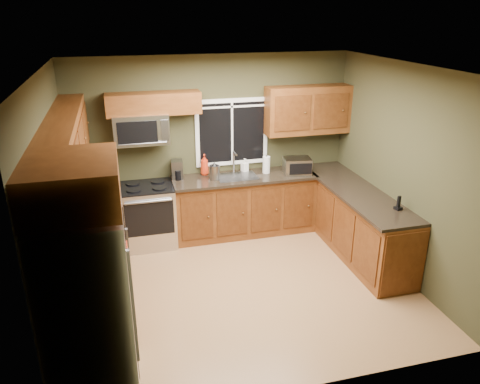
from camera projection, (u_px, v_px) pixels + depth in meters
name	position (u px, v px, depth m)	size (l,w,h in m)	color
floor	(243.00, 286.00, 5.96)	(4.20, 4.20, 0.00)	#946941
ceiling	(244.00, 69.00, 4.97)	(4.20, 4.20, 0.00)	white
back_wall	(213.00, 146.00, 7.08)	(4.20, 4.20, 0.00)	#35341E
front_wall	(301.00, 263.00, 3.84)	(4.20, 4.20, 0.00)	#35341E
left_wall	(53.00, 205.00, 4.97)	(3.60, 3.60, 0.00)	#35341E
right_wall	(402.00, 172.00, 5.96)	(3.60, 3.60, 0.00)	#35341E
window	(232.00, 132.00, 7.06)	(1.12, 0.03, 1.02)	white
base_cabinets_left	(93.00, 255.00, 5.79)	(0.60, 2.65, 0.90)	brown
countertop_left	(91.00, 220.00, 5.63)	(0.65, 2.65, 0.04)	black
base_cabinets_back	(244.00, 205.00, 7.24)	(2.17, 0.60, 0.90)	brown
countertop_back	(244.00, 177.00, 7.05)	(2.17, 0.65, 0.04)	black
base_cabinets_peninsula	(354.00, 221.00, 6.71)	(0.60, 2.52, 0.90)	brown
countertop_peninsula	(355.00, 191.00, 6.54)	(0.65, 2.50, 0.04)	black
upper_cabinets_left	(66.00, 146.00, 5.24)	(0.33, 2.65, 0.72)	brown
upper_cabinets_back_left	(154.00, 103.00, 6.47)	(1.30, 0.33, 0.30)	brown
upper_cabinets_back_right	(308.00, 110.00, 7.09)	(1.30, 0.33, 0.72)	brown
upper_cabinet_over_fridge	(72.00, 184.00, 3.63)	(0.72, 0.90, 0.38)	brown
refrigerator	(89.00, 306.00, 4.05)	(0.74, 0.90, 1.80)	#B7B7BC
range	(148.00, 215.00, 6.86)	(0.76, 0.69, 0.94)	#B7B7BC
microwave	(141.00, 129.00, 6.52)	(0.76, 0.41, 0.42)	#B7B7BC
sink	(237.00, 176.00, 7.02)	(0.60, 0.42, 0.36)	slate
toaster_oven	(297.00, 166.00, 7.10)	(0.44, 0.36, 0.25)	#B7B7BC
coffee_maker	(177.00, 170.00, 6.91)	(0.19, 0.24, 0.28)	slate
kettle	(214.00, 172.00, 6.86)	(0.19, 0.19, 0.27)	#B7B7BC
paper_towel_roll	(266.00, 165.00, 7.14)	(0.11, 0.11, 0.29)	white
soap_bottle_a	(204.00, 165.00, 7.05)	(0.12, 0.12, 0.32)	red
soap_bottle_b	(245.00, 165.00, 7.22)	(0.09, 0.09, 0.20)	white
cordless_phone	(398.00, 205.00, 5.86)	(0.10, 0.10, 0.18)	black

